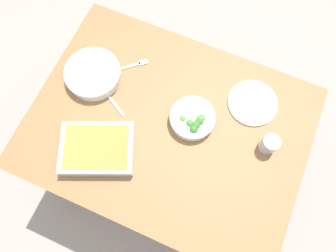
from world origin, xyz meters
The scene contains 9 objects.
ground_plane centered at (0.00, 0.00, 0.00)m, with size 6.00×6.00×0.00m, color #9E9389.
dining_table centered at (0.00, 0.00, 0.65)m, with size 1.20×0.90×0.74m.
stew_bowl centered at (-0.40, 0.08, 0.77)m, with size 0.25×0.25×0.06m.
broccoli_bowl centered at (0.09, 0.06, 0.77)m, with size 0.20×0.20×0.07m.
baking_dish centered at (-0.23, -0.22, 0.77)m, with size 0.36×0.32×0.06m.
drink_cup centered at (0.42, 0.08, 0.78)m, with size 0.07×0.07×0.08m.
side_plate centered at (0.30, 0.25, 0.75)m, with size 0.22×0.22×0.01m, color white.
spoon_by_stew centered at (-0.30, 0.02, 0.74)m, with size 0.16×0.10×0.01m.
fork_on_table centered at (-0.27, 0.21, 0.74)m, with size 0.14×0.13×0.01m.
Camera 1 is at (0.17, -0.39, 2.03)m, focal length 33.38 mm.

